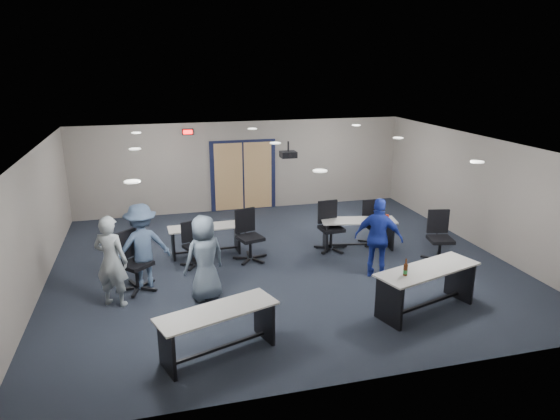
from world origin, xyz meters
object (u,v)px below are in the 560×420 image
object	(u,v)px
chair_back_a	(195,245)
chair_loose_left	(136,262)
table_front_right	(426,282)
table_back_right	(359,229)
person_navy	(379,238)
chair_back_d	(374,223)
chair_back_b	(250,236)
person_gray	(111,261)
chair_back_c	(331,227)
table_front_left	(218,324)
table_back_left	(206,235)
chair_loose_right	(441,238)
person_back	(142,246)
person_plaid	(205,258)

from	to	relation	value
chair_back_a	chair_loose_left	world-z (taller)	chair_loose_left
table_front_right	chair_loose_left	distance (m)	5.59
table_back_right	person_navy	distance (m)	1.69
chair_back_a	chair_back_d	size ratio (longest dim) A/B	0.91
chair_back_b	person_gray	bearing A→B (deg)	-168.95
chair_back_b	chair_back_c	xyz separation A→B (m)	(2.02, 0.13, 0.00)
table_front_left	chair_back_a	world-z (taller)	chair_back_a
table_back_left	chair_loose_right	bearing A→B (deg)	-21.59
chair_back_d	chair_loose_right	size ratio (longest dim) A/B	0.93
chair_loose_right	person_gray	xyz separation A→B (m)	(-7.06, -0.30, 0.29)
person_gray	table_back_left	bearing A→B (deg)	-105.78
table_back_right	person_navy	world-z (taller)	person_navy
table_back_left	chair_back_b	xyz separation A→B (m)	(0.95, -0.64, 0.12)
table_back_right	chair_back_c	size ratio (longest dim) A/B	1.59
table_back_right	chair_loose_right	world-z (taller)	chair_loose_right
chair_back_b	chair_back_c	size ratio (longest dim) A/B	0.99
chair_loose_right	person_back	size ratio (longest dim) A/B	0.67
chair_back_a	person_plaid	bearing A→B (deg)	-110.54
table_front_right	chair_back_d	xyz separation A→B (m)	(0.59, 3.45, -0.03)
chair_back_b	chair_loose_right	bearing A→B (deg)	-32.22
person_plaid	chair_back_d	bearing A→B (deg)	-177.61
person_navy	table_front_right	bearing A→B (deg)	130.28
table_front_right	person_navy	xyz separation A→B (m)	(-0.17, 1.64, 0.28)
person_back	chair_loose_left	bearing A→B (deg)	28.34
chair_back_a	person_back	world-z (taller)	person_back
table_front_left	chair_loose_left	world-z (taller)	chair_loose_left
table_front_left	table_back_right	bearing A→B (deg)	24.41
chair_back_c	chair_back_d	bearing A→B (deg)	1.33
table_front_left	chair_back_a	size ratio (longest dim) A/B	2.00
chair_back_d	person_plaid	size ratio (longest dim) A/B	0.66
person_gray	person_navy	distance (m)	5.34
table_front_right	person_gray	xyz separation A→B (m)	(-5.52, 1.71, 0.30)
table_back_left	person_navy	bearing A→B (deg)	-34.77
chair_loose_left	person_navy	size ratio (longest dim) A/B	0.70
chair_back_a	chair_back_b	distance (m)	1.26
table_front_left	chair_loose_left	xyz separation A→B (m)	(-1.25, 2.71, 0.08)
chair_back_a	person_plaid	world-z (taller)	person_plaid
table_front_right	person_navy	distance (m)	1.68
table_front_right	chair_back_c	xyz separation A→B (m)	(-0.59, 3.33, 0.01)
chair_back_b	chair_loose_right	size ratio (longest dim) A/B	1.01
chair_back_a	person_gray	size ratio (longest dim) A/B	0.57
table_back_left	person_gray	size ratio (longest dim) A/B	0.98
table_back_left	chair_back_a	distance (m)	0.73
chair_back_c	chair_loose_right	distance (m)	2.51
chair_loose_left	person_navy	distance (m)	4.98
table_back_left	chair_back_c	xyz separation A→B (m)	(2.96, -0.51, 0.12)
table_front_right	person_gray	distance (m)	5.78
chair_back_d	table_front_right	bearing A→B (deg)	-99.12
chair_back_a	chair_loose_left	bearing A→B (deg)	-165.62
table_back_right	person_gray	world-z (taller)	person_gray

